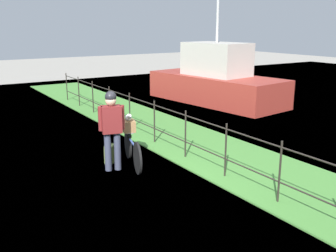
% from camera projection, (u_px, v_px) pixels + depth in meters
% --- Properties ---
extents(ground_plane, '(60.00, 60.00, 0.00)m').
position_uv_depth(ground_plane, '(128.00, 185.00, 7.44)').
color(ground_plane, gray).
extents(grass_strip, '(27.00, 2.40, 0.03)m').
position_uv_depth(grass_strip, '(232.00, 160.00, 8.79)').
color(grass_strip, '#478438').
rests_on(grass_strip, ground).
extents(iron_fence, '(18.04, 0.04, 1.11)m').
position_uv_depth(iron_fence, '(204.00, 139.00, 8.22)').
color(iron_fence, '#28231E').
rests_on(iron_fence, ground).
extents(bicycle_main, '(1.64, 0.51, 0.67)m').
position_uv_depth(bicycle_main, '(132.00, 150.00, 8.40)').
color(bicycle_main, black).
rests_on(bicycle_main, ground).
extents(wooden_crate, '(0.41, 0.35, 0.25)m').
position_uv_depth(wooden_crate, '(129.00, 126.00, 8.64)').
color(wooden_crate, olive).
rests_on(wooden_crate, bicycle_main).
extents(terrier_dog, '(0.32, 0.21, 0.18)m').
position_uv_depth(terrier_dog, '(128.00, 117.00, 8.56)').
color(terrier_dog, silver).
rests_on(terrier_dog, wooden_crate).
extents(cyclist_person, '(0.36, 0.52, 1.68)m').
position_uv_depth(cyclist_person, '(112.00, 124.00, 7.96)').
color(cyclist_person, '#383D51').
rests_on(cyclist_person, ground).
extents(backpack_on_paving, '(0.33, 0.32, 0.40)m').
position_uv_depth(backpack_on_paving, '(110.00, 154.00, 8.63)').
color(backpack_on_paving, olive).
rests_on(backpack_on_paving, ground).
extents(mooring_bollard, '(0.20, 0.20, 0.36)m').
position_uv_depth(mooring_bollard, '(111.00, 126.00, 11.09)').
color(mooring_bollard, '#38383D').
rests_on(mooring_bollard, ground).
extents(moored_boat_near, '(5.87, 2.88, 3.91)m').
position_uv_depth(moored_boat_near, '(216.00, 81.00, 15.21)').
color(moored_boat_near, '#9E3328').
rests_on(moored_boat_near, ground).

